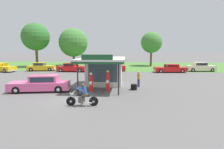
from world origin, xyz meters
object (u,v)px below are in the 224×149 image
object	(u,v)px
gas_pump_offside	(108,82)
featured_classic_sedan	(41,84)
motorcycle_with_rider	(83,97)
parked_car_back_row_centre_left	(170,69)
parked_car_back_row_far_left	(41,67)
parked_car_back_row_centre	(200,67)
parked_car_back_row_centre_right	(72,68)
gas_pump_nearside	(91,83)
parked_car_back_row_far_right	(1,68)
spare_tire_stack	(134,87)
bystander_leaning_by_kiosk	(139,79)
parked_car_back_row_right	(110,67)

from	to	relation	value
gas_pump_offside	featured_classic_sedan	distance (m)	6.27
motorcycle_with_rider	parked_car_back_row_centre_left	xyz separation A→B (m)	(10.43, 19.29, -0.00)
parked_car_back_row_far_left	parked_car_back_row_centre	size ratio (longest dim) A/B	0.99
gas_pump_offside	parked_car_back_row_centre_right	bearing A→B (deg)	118.38
gas_pump_nearside	parked_car_back_row_far_right	distance (m)	23.45
featured_classic_sedan	spare_tire_stack	distance (m)	8.78
parked_car_back_row_centre	spare_tire_stack	world-z (taller)	parked_car_back_row_centre
parked_car_back_row_centre	spare_tire_stack	bearing A→B (deg)	-128.06
parked_car_back_row_centre	spare_tire_stack	size ratio (longest dim) A/B	8.75
gas_pump_offside	featured_classic_sedan	xyz separation A→B (m)	(-6.27, 0.07, -0.27)
spare_tire_stack	parked_car_back_row_centre_left	bearing A→B (deg)	64.35
parked_car_back_row_centre_left	parked_car_back_row_far_right	distance (m)	29.60
gas_pump_nearside	bystander_leaning_by_kiosk	size ratio (longest dim) A/B	1.12
parked_car_back_row_centre_right	bystander_leaning_by_kiosk	world-z (taller)	bystander_leaning_by_kiosk
parked_car_back_row_centre	spare_tire_stack	xyz separation A→B (m)	(-12.44, -15.89, -0.48)
gas_pump_offside	featured_classic_sedan	world-z (taller)	gas_pump_offside
parked_car_back_row_far_right	parked_car_back_row_centre	size ratio (longest dim) A/B	1.08
featured_classic_sedan	parked_car_back_row_centre_right	size ratio (longest dim) A/B	1.09
gas_pump_nearside	spare_tire_stack	distance (m)	4.20
gas_pump_nearside	parked_car_back_row_centre	size ratio (longest dim) A/B	0.35
gas_pump_nearside	parked_car_back_row_right	size ratio (longest dim) A/B	0.33
spare_tire_stack	parked_car_back_row_far_left	bearing A→B (deg)	139.06
parked_car_back_row_centre_right	parked_car_back_row_far_right	world-z (taller)	parked_car_back_row_far_right
parked_car_back_row_centre_left	parked_car_back_row_right	bearing A→B (deg)	173.52
gas_pump_nearside	parked_car_back_row_centre_right	world-z (taller)	gas_pump_nearside
motorcycle_with_rider	parked_car_back_row_right	xyz separation A→B (m)	(0.01, 20.47, 0.06)
parked_car_back_row_far_right	spare_tire_stack	world-z (taller)	parked_car_back_row_far_right
featured_classic_sedan	parked_car_back_row_centre_right	xyz separation A→B (m)	(-1.80, 14.86, -0.01)
parked_car_back_row_centre_left	gas_pump_offside	bearing A→B (deg)	-120.61
gas_pump_nearside	motorcycle_with_rider	world-z (taller)	gas_pump_nearside
parked_car_back_row_right	parked_car_back_row_centre_right	world-z (taller)	parked_car_back_row_right
parked_car_back_row_far_left	parked_car_back_row_centre_left	bearing A→B (deg)	-0.68
parked_car_back_row_far_right	bystander_leaning_by_kiosk	size ratio (longest dim) A/B	3.42
gas_pump_nearside	parked_car_back_row_centre_right	bearing A→B (deg)	113.71
parked_car_back_row_far_left	spare_tire_stack	distance (m)	21.77
parked_car_back_row_centre_right	spare_tire_stack	xyz separation A→B (m)	(10.47, -13.50, -0.42)
parked_car_back_row_right	parked_car_back_row_centre	size ratio (longest dim) A/B	1.07
parked_car_back_row_centre_right	parked_car_back_row_right	bearing A→B (deg)	13.84
spare_tire_stack	parked_car_back_row_centre	bearing A→B (deg)	51.94
parked_car_back_row_far_right	spare_tire_stack	bearing A→B (deg)	-28.55
motorcycle_with_rider	parked_car_back_row_centre	size ratio (longest dim) A/B	0.42
parked_car_back_row_centre_left	parked_car_back_row_centre_right	size ratio (longest dim) A/B	1.07
parked_car_back_row_right	parked_car_back_row_centre_right	xyz separation A→B (m)	(-6.76, -1.67, -0.03)
parked_car_back_row_far_right	spare_tire_stack	xyz separation A→B (m)	(22.84, -12.43, -0.45)
parked_car_back_row_centre_right	gas_pump_nearside	bearing A→B (deg)	-66.29
spare_tire_stack	parked_car_back_row_centre_right	bearing A→B (deg)	127.78
parked_car_back_row_centre_left	parked_car_back_row_far_left	bearing A→B (deg)	179.32
parked_car_back_row_centre_right	spare_tire_stack	size ratio (longest dim) A/B	8.81
parked_car_back_row_far_left	bystander_leaning_by_kiosk	world-z (taller)	bystander_leaning_by_kiosk
motorcycle_with_rider	parked_car_back_row_right	world-z (taller)	motorcycle_with_rider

